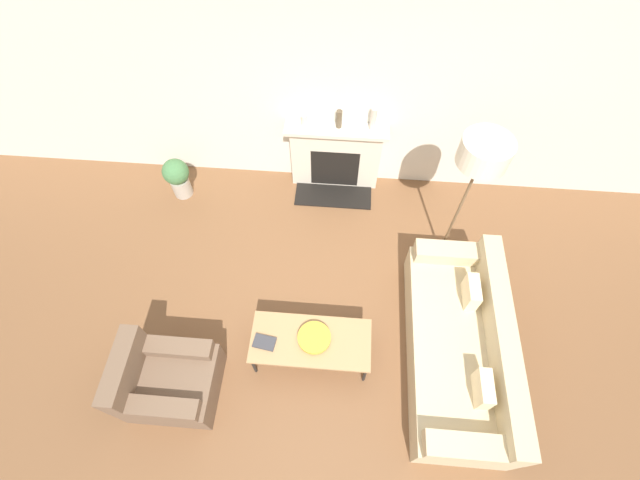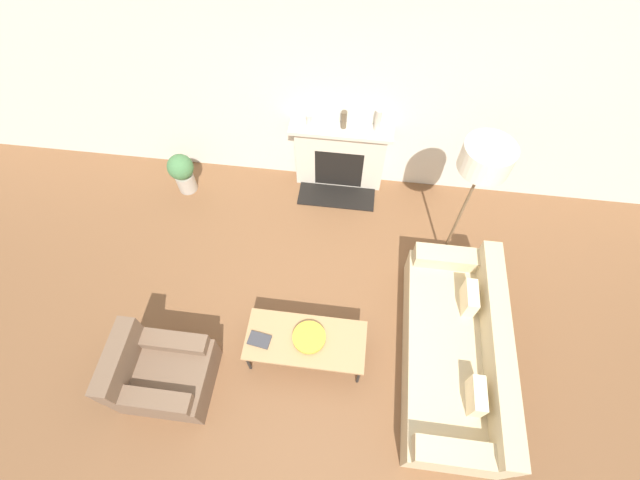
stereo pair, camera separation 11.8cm
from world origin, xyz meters
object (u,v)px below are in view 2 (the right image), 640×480
object	(u,v)px
mantel_vase_center_left	(344,120)
bowl	(309,337)
book	(259,340)
mantel_vase_center_right	(378,121)
potted_plant	(182,172)
coffee_table	(306,341)
floor_lamp	(483,165)
couch	(456,352)
fireplace	(340,158)
mantel_vase_left	(309,120)
armchair_near	(161,374)

from	to	relation	value
mantel_vase_center_left	bowl	bearing A→B (deg)	-92.09
book	mantel_vase_center_right	world-z (taller)	mantel_vase_center_right
potted_plant	bowl	bearing A→B (deg)	-46.34
book	coffee_table	bearing A→B (deg)	16.05
floor_lamp	mantel_vase_center_left	size ratio (longest dim) A/B	8.01
bowl	couch	bearing A→B (deg)	3.51
fireplace	floor_lamp	distance (m)	2.11
mantel_vase_left	armchair_near	bearing A→B (deg)	-110.41
coffee_table	book	bearing A→B (deg)	-172.51
floor_lamp	mantel_vase_center_left	bearing A→B (deg)	142.32
coffee_table	book	distance (m)	0.47
coffee_table	mantel_vase_center_left	size ratio (longest dim) A/B	5.18
floor_lamp	book	bearing A→B (deg)	-142.75
book	potted_plant	distance (m)	2.64
armchair_near	mantel_vase_center_left	bearing A→B (deg)	-27.18
bowl	mantel_vase_center_right	distance (m)	2.62
couch	mantel_vase_left	distance (m)	3.13
mantel_vase_center_left	potted_plant	size ratio (longest dim) A/B	0.39
book	floor_lamp	xyz separation A→B (m)	(1.97, 1.50, 1.24)
armchair_near	bowl	xyz separation A→B (m)	(1.44, 0.50, 0.17)
floor_lamp	potted_plant	xyz separation A→B (m)	(-3.46, 0.67, -1.32)
book	mantel_vase_left	bearing A→B (deg)	94.79
bowl	mantel_vase_center_right	bearing A→B (deg)	78.75
armchair_near	bowl	size ratio (longest dim) A/B	2.61
bowl	mantel_vase_center_left	distance (m)	2.57
fireplace	mantel_vase_left	distance (m)	0.71
fireplace	floor_lamp	xyz separation A→B (m)	(1.40, -1.05, 1.18)
armchair_near	mantel_vase_left	xyz separation A→B (m)	(1.11, 2.98, 0.79)
floor_lamp	mantel_vase_left	distance (m)	2.17
mantel_vase_center_left	mantel_vase_center_right	xyz separation A→B (m)	(0.40, 0.00, 0.03)
coffee_table	potted_plant	xyz separation A→B (m)	(-1.96, 2.11, -0.04)
couch	mantel_vase_center_left	distance (m)	2.91
book	mantel_vase_center_right	xyz separation A→B (m)	(0.99, 2.56, 0.72)
fireplace	book	size ratio (longest dim) A/B	5.29
bowl	floor_lamp	xyz separation A→B (m)	(1.47, 1.42, 1.21)
floor_lamp	mantel_vase_center_left	xyz separation A→B (m)	(-1.38, 1.06, -0.55)
mantel_vase_center_right	book	bearing A→B (deg)	-111.22
coffee_table	floor_lamp	bearing A→B (deg)	43.69
coffee_table	mantel_vase_left	size ratio (longest dim) A/B	8.39
couch	bowl	bearing A→B (deg)	-86.49
mantel_vase_center_left	potted_plant	world-z (taller)	mantel_vase_center_left
book	couch	bearing A→B (deg)	13.44
mantel_vase_left	potted_plant	bearing A→B (deg)	-166.85
coffee_table	book	xyz separation A→B (m)	(-0.47, -0.06, 0.04)
floor_lamp	coffee_table	bearing A→B (deg)	-136.31
fireplace	book	distance (m)	2.61
bowl	potted_plant	size ratio (longest dim) A/B	0.56
mantel_vase_left	mantel_vase_center_left	xyz separation A→B (m)	(0.42, 0.00, 0.05)
potted_plant	mantel_vase_left	bearing A→B (deg)	13.15
coffee_table	potted_plant	world-z (taller)	potted_plant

